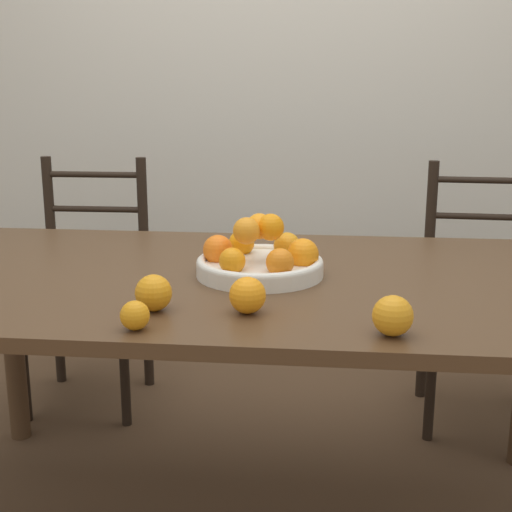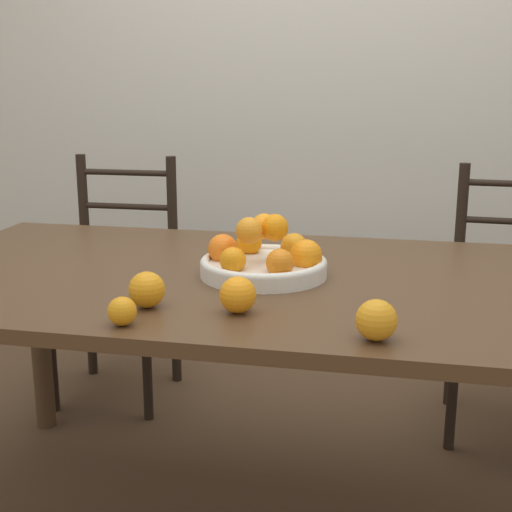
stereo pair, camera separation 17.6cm
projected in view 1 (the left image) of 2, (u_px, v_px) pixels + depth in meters
The scene contains 9 objects.
wall_back at pixel (285, 66), 3.20m from camera, with size 8.00×0.06×2.60m.
dining_table at pixel (245, 305), 1.89m from camera, with size 1.89×1.02×0.75m.
fruit_bowl at pixel (261, 259), 1.86m from camera, with size 0.33×0.33×0.16m.
orange_loose_0 at pixel (154, 293), 1.58m from camera, with size 0.08×0.08×0.08m.
orange_loose_1 at pixel (393, 316), 1.43m from camera, with size 0.08×0.08×0.08m.
orange_loose_2 at pixel (248, 295), 1.57m from camera, with size 0.08×0.08×0.08m.
orange_loose_3 at pixel (135, 315), 1.46m from camera, with size 0.06×0.06×0.06m.
chair_left at pixel (89, 286), 2.76m from camera, with size 0.43×0.41×0.95m.
chair_right at pixel (483, 298), 2.61m from camera, with size 0.44×0.42×0.95m.
Camera 1 is at (0.22, -1.79, 1.26)m, focal length 50.00 mm.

